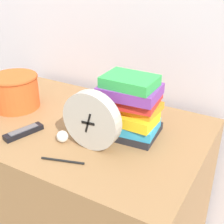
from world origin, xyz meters
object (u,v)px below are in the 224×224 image
at_px(desk_clock, 91,121).
at_px(tv_remote, 24,132).
at_px(basket, 15,91).
at_px(book_stack, 129,108).
at_px(pen, 63,161).
at_px(crumpled_paper_ball, 62,136).

height_order(desk_clock, tv_remote, desk_clock).
bearing_deg(basket, tv_remote, -39.94).
relative_size(desk_clock, tv_remote, 1.35).
bearing_deg(book_stack, desk_clock, -117.64).
bearing_deg(book_stack, pen, -112.78).
height_order(tv_remote, crumpled_paper_ball, crumpled_paper_ball).
relative_size(desk_clock, pen, 1.47).
bearing_deg(book_stack, tv_remote, -150.40).
distance_m(book_stack, crumpled_paper_ball, 0.27).
distance_m(tv_remote, pen, 0.25).
bearing_deg(tv_remote, desk_clock, 11.65).
height_order(basket, crumpled_paper_ball, basket).
bearing_deg(tv_remote, crumpled_paper_ball, 11.43).
relative_size(book_stack, basket, 1.18).
bearing_deg(desk_clock, book_stack, 62.36).
distance_m(crumpled_paper_ball, pen, 0.13).
bearing_deg(basket, crumpled_paper_ball, -20.23).
distance_m(desk_clock, pen, 0.17).
bearing_deg(tv_remote, pen, -15.74).
distance_m(book_stack, pen, 0.31).
bearing_deg(basket, book_stack, 3.52).
bearing_deg(pen, tv_remote, 164.26).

